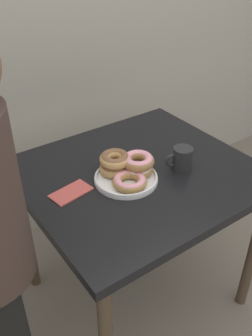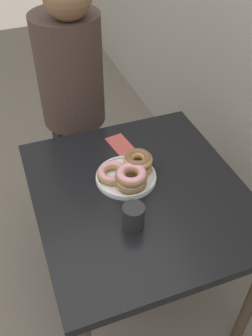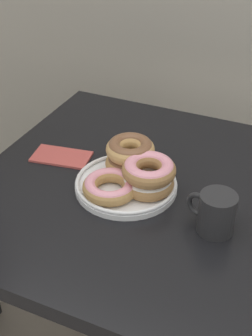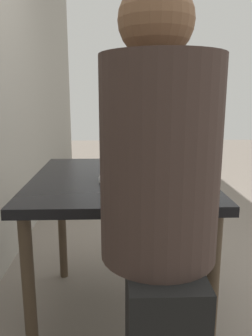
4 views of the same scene
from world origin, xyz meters
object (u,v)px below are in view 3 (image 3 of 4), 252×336
(coffee_mug, at_px, (216,212))
(napkin, at_px, (61,157))
(donut_plate, at_px, (132,172))
(dining_table, at_px, (160,219))

(coffee_mug, height_order, napkin, coffee_mug)
(napkin, bearing_deg, donut_plate, -11.10)
(donut_plate, height_order, coffee_mug, donut_plate)
(dining_table, xyz_separation_m, donut_plate, (-0.07, -0.02, 0.14))
(donut_plate, bearing_deg, napkin, 168.90)
(donut_plate, height_order, napkin, donut_plate)
(donut_plate, relative_size, coffee_mug, 2.36)
(dining_table, distance_m, napkin, 0.32)
(coffee_mug, bearing_deg, donut_plate, 163.09)
(coffee_mug, distance_m, napkin, 0.47)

